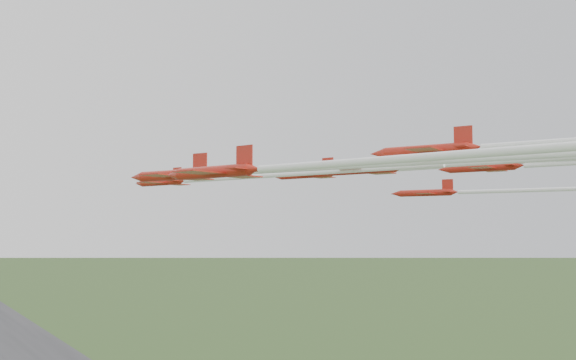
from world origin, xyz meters
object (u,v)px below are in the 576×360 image
jet_lead (218,179)px  jet_row3_right (495,191)px  jet_row3_mid (428,165)px  jet_row3_left (424,157)px  jet_row2_left (284,169)px  jet_row2_right (394,169)px

jet_lead → jet_row3_right: size_ratio=1.09×
jet_lead → jet_row3_right: jet_lead is taller
jet_row3_mid → jet_row3_left: bearing=-156.3°
jet_row2_left → jet_row3_right: size_ratio=1.33×
jet_lead → jet_row2_right: jet_row2_right is taller
jet_lead → jet_row3_left: 45.57m
jet_row2_right → jet_row3_left: bearing=-149.2°
jet_row2_right → jet_row3_left: size_ratio=0.87×
jet_row2_left → jet_row3_left: bearing=-125.4°
jet_row2_left → jet_row2_right: 25.73m
jet_row2_left → jet_row3_mid: bearing=-39.3°
jet_row3_left → jet_row2_left: bearing=60.6°
jet_row2_left → jet_row3_left: 24.12m
jet_row3_mid → jet_row2_left: bearing=145.5°
jet_lead → jet_row3_right: bearing=-41.4°
jet_row2_right → jet_row3_left: jet_row2_right is taller
jet_lead → jet_row2_left: bearing=-118.5°
jet_row3_mid → jet_row3_right: (23.83, 10.94, -1.57)m
jet_lead → jet_row2_right: 23.51m
jet_lead → jet_row2_left: (-2.93, -21.25, -0.53)m
jet_lead → jet_row2_right: (20.65, -11.15, 1.41)m
jet_row3_mid → jet_row3_right: size_ratio=0.99×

